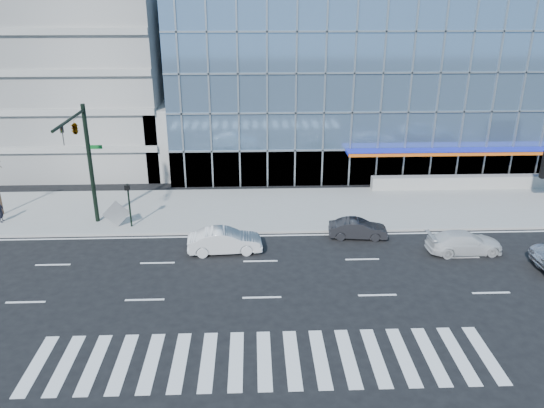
{
  "coord_description": "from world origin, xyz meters",
  "views": [
    {
      "loc": [
        -0.37,
        -27.58,
        14.53
      ],
      "look_at": [
        0.79,
        3.0,
        2.4
      ],
      "focal_mm": 35.0,
      "sensor_mm": 36.0,
      "label": 1
    }
  ],
  "objects_px": {
    "white_suv": "(464,242)",
    "white_sedan": "(225,241)",
    "traffic_signal": "(80,140)",
    "dark_sedan": "(358,229)",
    "ped_signal_post": "(129,199)",
    "pedestrian": "(0,211)",
    "tilted_panel": "(117,214)"
  },
  "relations": [
    {
      "from": "white_suv",
      "to": "white_sedan",
      "type": "bearing_deg",
      "value": 84.98
    },
    {
      "from": "traffic_signal",
      "to": "dark_sedan",
      "type": "distance_m",
      "value": 18.21
    },
    {
      "from": "ped_signal_post",
      "to": "pedestrian",
      "type": "distance_m",
      "value": 9.13
    },
    {
      "from": "ped_signal_post",
      "to": "pedestrian",
      "type": "height_order",
      "value": "ped_signal_post"
    },
    {
      "from": "dark_sedan",
      "to": "pedestrian",
      "type": "bearing_deg",
      "value": 87.8
    },
    {
      "from": "traffic_signal",
      "to": "pedestrian",
      "type": "height_order",
      "value": "traffic_signal"
    },
    {
      "from": "ped_signal_post",
      "to": "dark_sedan",
      "type": "bearing_deg",
      "value": -7.49
    },
    {
      "from": "white_suv",
      "to": "pedestrian",
      "type": "xyz_separation_m",
      "value": [
        -29.74,
        5.46,
        0.28
      ]
    },
    {
      "from": "ped_signal_post",
      "to": "dark_sedan",
      "type": "relative_size",
      "value": 0.81
    },
    {
      "from": "ped_signal_post",
      "to": "white_sedan",
      "type": "bearing_deg",
      "value": -29.76
    },
    {
      "from": "white_suv",
      "to": "dark_sedan",
      "type": "xyz_separation_m",
      "value": [
        -6.0,
        2.3,
        -0.05
      ]
    },
    {
      "from": "traffic_signal",
      "to": "white_suv",
      "type": "bearing_deg",
      "value": -9.45
    },
    {
      "from": "ped_signal_post",
      "to": "white_sedan",
      "type": "height_order",
      "value": "ped_signal_post"
    },
    {
      "from": "pedestrian",
      "to": "traffic_signal",
      "type": "bearing_deg",
      "value": -109.02
    },
    {
      "from": "traffic_signal",
      "to": "dark_sedan",
      "type": "bearing_deg",
      "value": -5.19
    },
    {
      "from": "dark_sedan",
      "to": "pedestrian",
      "type": "xyz_separation_m",
      "value": [
        -23.74,
        3.16,
        0.33
      ]
    },
    {
      "from": "white_suv",
      "to": "tilted_panel",
      "type": "relative_size",
      "value": 3.49
    },
    {
      "from": "pedestrian",
      "to": "tilted_panel",
      "type": "xyz_separation_m",
      "value": [
        8.06,
        -1.16,
        0.13
      ]
    },
    {
      "from": "white_sedan",
      "to": "dark_sedan",
      "type": "distance_m",
      "value": 8.57
    },
    {
      "from": "tilted_panel",
      "to": "white_sedan",
      "type": "bearing_deg",
      "value": -40.55
    },
    {
      "from": "white_suv",
      "to": "tilted_panel",
      "type": "bearing_deg",
      "value": 76.15
    },
    {
      "from": "dark_sedan",
      "to": "tilted_panel",
      "type": "distance_m",
      "value": 15.82
    },
    {
      "from": "ped_signal_post",
      "to": "white_suv",
      "type": "height_order",
      "value": "ped_signal_post"
    },
    {
      "from": "traffic_signal",
      "to": "ped_signal_post",
      "type": "xyz_separation_m",
      "value": [
        2.5,
        0.37,
        -4.02
      ]
    },
    {
      "from": "traffic_signal",
      "to": "ped_signal_post",
      "type": "distance_m",
      "value": 4.75
    },
    {
      "from": "dark_sedan",
      "to": "pedestrian",
      "type": "distance_m",
      "value": 23.95
    },
    {
      "from": "traffic_signal",
      "to": "white_sedan",
      "type": "height_order",
      "value": "traffic_signal"
    },
    {
      "from": "white_sedan",
      "to": "dark_sedan",
      "type": "height_order",
      "value": "white_sedan"
    },
    {
      "from": "white_sedan",
      "to": "tilted_panel",
      "type": "height_order",
      "value": "tilted_panel"
    },
    {
      "from": "ped_signal_post",
      "to": "pedestrian",
      "type": "bearing_deg",
      "value": 172.3
    },
    {
      "from": "traffic_signal",
      "to": "pedestrian",
      "type": "distance_m",
      "value": 8.46
    },
    {
      "from": "pedestrian",
      "to": "tilted_panel",
      "type": "distance_m",
      "value": 8.14
    }
  ]
}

